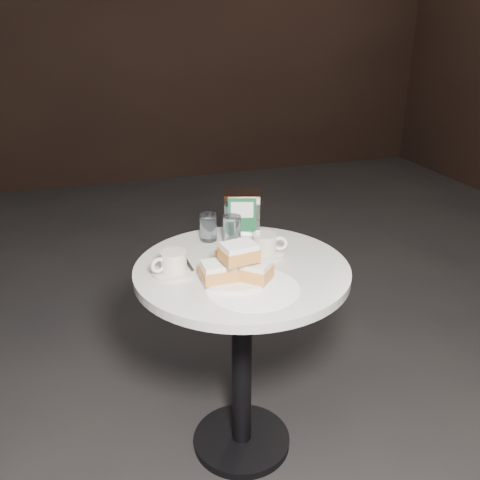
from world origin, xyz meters
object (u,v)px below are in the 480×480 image
at_px(water_glass_left, 208,228).
at_px(coffee_cup_right, 265,246).
at_px(water_glass_right, 232,230).
at_px(napkin_dispenser, 242,211).
at_px(cafe_table, 242,319).
at_px(beignet_plate, 236,266).
at_px(coffee_cup_left, 173,264).

bearing_deg(water_glass_left, coffee_cup_right, -50.26).
bearing_deg(water_glass_right, napkin_dispenser, 55.81).
relative_size(cafe_table, water_glass_left, 7.58).
bearing_deg(beignet_plate, water_glass_right, 75.43).
bearing_deg(water_glass_right, coffee_cup_left, -146.03).
relative_size(coffee_cup_left, water_glass_left, 1.78).
relative_size(cafe_table, coffee_cup_right, 4.05).
bearing_deg(napkin_dispenser, water_glass_left, -143.46).
distance_m(cafe_table, coffee_cup_left, 0.32).
xyz_separation_m(coffee_cup_left, napkin_dispenser, (0.32, 0.27, 0.04)).
distance_m(water_glass_left, napkin_dispenser, 0.15).
distance_m(coffee_cup_right, water_glass_left, 0.23).
relative_size(beignet_plate, water_glass_right, 2.55).
bearing_deg(napkin_dispenser, cafe_table, -90.55).
relative_size(cafe_table, napkin_dispenser, 4.84).
bearing_deg(cafe_table, water_glass_right, 82.53).
relative_size(coffee_cup_left, coffee_cup_right, 0.95).
distance_m(beignet_plate, water_glass_left, 0.33).
bearing_deg(coffee_cup_right, water_glass_right, 144.02).
bearing_deg(coffee_cup_right, beignet_plate, -112.83).
bearing_deg(cafe_table, napkin_dispenser, 71.77).
height_order(cafe_table, water_glass_left, water_glass_left).
xyz_separation_m(water_glass_right, napkin_dispenser, (0.07, 0.11, 0.03)).
height_order(beignet_plate, coffee_cup_left, beignet_plate).
bearing_deg(coffee_cup_left, beignet_plate, -49.37).
xyz_separation_m(cafe_table, coffee_cup_left, (-0.22, 0.02, 0.23)).
relative_size(coffee_cup_left, napkin_dispenser, 1.14).
bearing_deg(coffee_cup_left, water_glass_right, 17.27).
bearing_deg(coffee_cup_left, coffee_cup_right, -9.20).
height_order(cafe_table, coffee_cup_left, coffee_cup_left).
height_order(water_glass_left, water_glass_right, water_glass_right).
xyz_separation_m(beignet_plate, napkin_dispenser, (0.14, 0.38, 0.03)).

